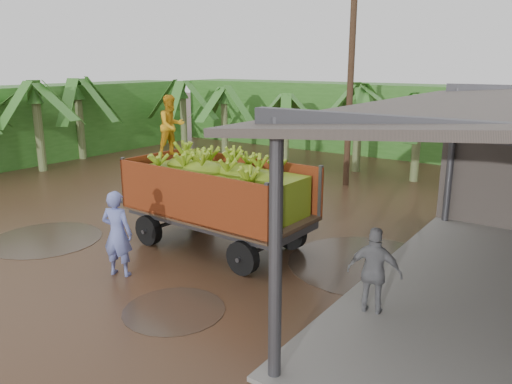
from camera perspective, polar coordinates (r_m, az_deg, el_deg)
ground at (r=13.73m, az=-8.05°, el=-5.54°), size 100.00×100.00×0.00m
hedge_north at (r=27.72m, az=11.97°, el=8.32°), size 22.00×3.00×3.60m
hedge_west at (r=26.67m, az=-24.65°, el=7.08°), size 3.00×18.00×3.60m
banana_trailer at (r=12.81m, az=-4.43°, el=-0.07°), size 6.72×2.49×3.86m
man_blue at (r=11.60m, az=-15.57°, el=-4.60°), size 0.83×0.68×1.98m
man_grey at (r=9.72m, az=13.39°, el=-8.94°), size 1.10×0.64×1.76m
utility_pole at (r=19.48m, az=10.74°, el=12.22°), size 1.20×0.24×7.81m
banana_plants at (r=22.22m, az=-11.77°, el=7.03°), size 21.16×20.31×4.05m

